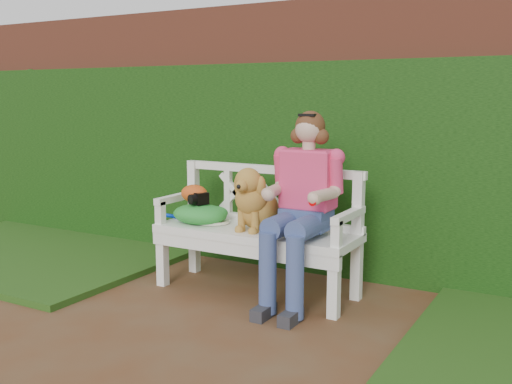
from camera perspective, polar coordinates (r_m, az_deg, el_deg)
The scene contains 11 objects.
ground at distance 3.68m, azimuth -5.93°, elevation -13.88°, with size 60.00×60.00×0.00m, color #532C16.
brick_wall at distance 5.06m, azimuth 6.45°, elevation 5.30°, with size 10.00×0.30×2.20m, color brown.
ivy_hedge at distance 4.88m, azimuth 5.39°, elevation 2.23°, with size 10.00×0.18×1.70m, color #225214.
grass_left at distance 5.87m, azimuth -20.17°, elevation -5.33°, with size 2.60×2.00×0.05m, color #163F0E.
garden_bench at distance 4.42m, azimuth 0.00°, elevation -6.54°, with size 1.58×0.60×0.48m, color white, non-canonical shape.
seated_woman at distance 4.13m, azimuth 4.71°, elevation -2.00°, with size 0.54×0.72×1.28m, color #EE3F58, non-canonical shape.
dog at distance 4.30m, azimuth -0.01°, elevation -0.52°, with size 0.31×0.42×0.46m, color #8E611E, non-canonical shape.
tennis_racket at distance 4.59m, azimuth -4.83°, elevation -2.68°, with size 0.65×0.27×0.03m, color white, non-canonical shape.
green_bag at distance 4.55m, azimuth -5.35°, elevation -2.05°, with size 0.44×0.34×0.15m, color #338C27, non-canonical shape.
camera_item at distance 4.54m, azimuth -5.45°, elevation -0.56°, with size 0.13×0.10×0.09m, color black.
baseball_glove at distance 4.58m, azimuth -5.90°, elevation -0.16°, with size 0.22×0.16×0.14m, color #BD4715.
Camera 1 is at (1.98, -2.75, 1.44)m, focal length 42.00 mm.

